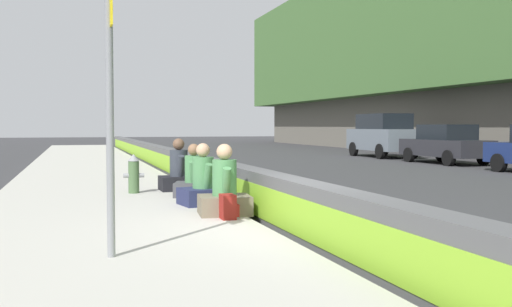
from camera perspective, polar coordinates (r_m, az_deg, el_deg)
ground_plane at (r=8.57m, az=4.76°, el=-8.37°), size 160.00×160.00×0.00m
sidewalk_strip at (r=7.96m, az=-13.41°, el=-8.77°), size 80.00×4.40×0.14m
jersey_barrier at (r=8.50m, az=4.75°, el=-5.56°), size 76.00×0.45×0.85m
route_sign_post at (r=6.87m, az=-14.11°, el=7.36°), size 0.44×0.09×3.60m
fire_hydrant at (r=13.33m, az=-11.87°, el=-1.89°), size 0.26×0.46×0.88m
seated_person_foreground at (r=9.93m, az=-3.10°, el=-3.82°), size 0.82×0.93×1.20m
seated_person_middle at (r=11.19m, az=-5.19°, el=-3.13°), size 0.84×0.95×1.18m
seated_person_rear at (r=12.51m, az=-6.09°, el=-2.59°), size 0.90×0.98×1.13m
seated_person_far at (r=13.78m, az=-7.57°, el=-1.99°), size 0.78×0.88×1.22m
backpack at (r=9.47m, az=-2.73°, el=-5.25°), size 0.32×0.28×0.40m
parked_car_fourth at (r=26.73m, az=18.04°, el=0.91°), size 4.53×2.01×1.71m
parked_car_midline at (r=31.33m, az=12.29°, el=1.81°), size 4.85×2.17×2.28m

